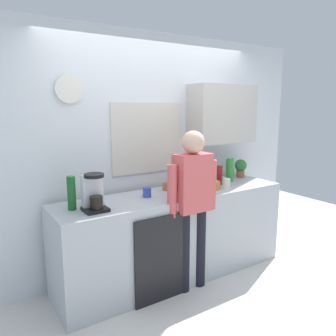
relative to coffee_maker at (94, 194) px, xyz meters
The scene contains 18 objects.
ground_plane 1.43m from the coffee_maker, 12.73° to the right, with size 8.00×8.00×0.00m, color silver.
kitchen_counter 1.11m from the coffee_maker, ahead, with size 2.55×0.64×0.93m, color #B2B7BC.
dishwasher_panel 0.89m from the coffee_maker, 23.88° to the right, with size 0.56×0.02×0.84m, color black.
back_wall_assembly 1.18m from the coffee_maker, 25.40° to the left, with size 4.15×0.42×2.60m.
coffee_maker is the anchor object (origin of this frame).
bottle_olive_oil 0.22m from the coffee_maker, 81.54° to the left, with size 0.06×0.06×0.25m, color olive.
bottle_clear_soda 1.78m from the coffee_maker, ahead, with size 0.09×0.09×0.28m, color #2D8C33.
bottle_red_vinegar 1.57m from the coffee_maker, ahead, with size 0.06×0.06×0.22m, color maroon.
bottle_amber_beer 1.04m from the coffee_maker, ahead, with size 0.06×0.06×0.23m, color brown.
bottle_green_wine 0.20m from the coffee_maker, 143.40° to the left, with size 0.07×0.07×0.30m, color #195923.
cup_white_mug 1.56m from the coffee_maker, ahead, with size 0.08×0.08×0.10m, color white.
cup_blue_mug 0.62m from the coffee_maker, 10.94° to the left, with size 0.08×0.08×0.10m, color #3351B2.
cup_terracotta_mug 0.94m from the coffee_maker, 14.44° to the left, with size 0.08×0.08×0.09m, color #B26647.
mixing_bowl 1.35m from the coffee_maker, ahead, with size 0.22×0.22×0.08m, color orange.
potted_plant 2.07m from the coffee_maker, ahead, with size 0.15×0.15×0.23m.
dish_soap 0.86m from the coffee_maker, ahead, with size 0.06×0.06×0.18m.
storage_canister 1.44m from the coffee_maker, ahead, with size 0.14×0.14×0.17m, color silver.
person_at_sink 0.95m from the coffee_maker, 12.73° to the right, with size 0.57×0.22×1.60m.
Camera 1 is at (-1.92, -2.49, 1.84)m, focal length 35.78 mm.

